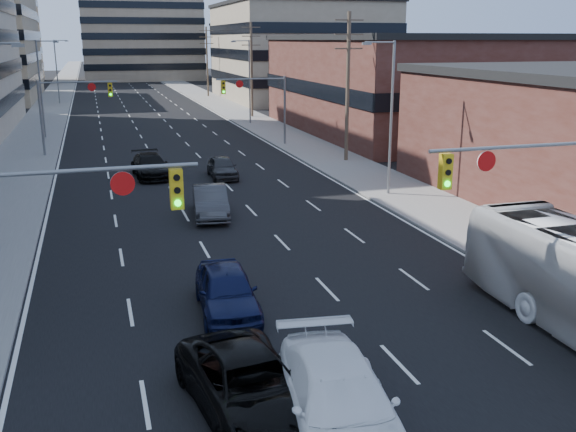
{
  "coord_description": "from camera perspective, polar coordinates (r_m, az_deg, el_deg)",
  "views": [
    {
      "loc": [
        -6.12,
        -9.04,
        9.06
      ],
      "look_at": [
        1.1,
        14.72,
        2.2
      ],
      "focal_mm": 40.0,
      "sensor_mm": 36.0,
      "label": 1
    }
  ],
  "objects": [
    {
      "name": "storefront_right_mid",
      "position": [
        66.43,
        10.31,
        11.26
      ],
      "size": [
        20.0,
        30.0,
        9.0
      ],
      "primitive_type": "cube",
      "color": "#472119",
      "rests_on": "ground"
    },
    {
      "name": "black_pickup",
      "position": [
        16.43,
        -3.42,
        -14.84
      ],
      "size": [
        3.29,
        5.89,
        1.56
      ],
      "primitive_type": "imported",
      "rotation": [
        0.0,
        0.0,
        0.13
      ],
      "color": "black",
      "rests_on": "ground"
    },
    {
      "name": "sidewalk_right",
      "position": [
        140.44,
        -9.86,
        11.55
      ],
      "size": [
        5.0,
        300.0,
        0.15
      ],
      "primitive_type": "cube",
      "color": "slate",
      "rests_on": "ground"
    },
    {
      "name": "bg_block_right",
      "position": [
        144.2,
        -1.62,
        14.22
      ],
      "size": [
        22.0,
        22.0,
        12.0
      ],
      "primitive_type": "cube",
      "color": "gray",
      "rests_on": "ground"
    },
    {
      "name": "utility_pole_midblock",
      "position": [
        77.31,
        -3.26,
        12.98
      ],
      "size": [
        2.2,
        0.28,
        11.0
      ],
      "color": "#4C3D2D",
      "rests_on": "ground"
    },
    {
      "name": "sidewalk_left",
      "position": [
        139.43,
        -19.44,
        10.89
      ],
      "size": [
        5.0,
        300.0,
        0.15
      ],
      "primitive_type": "cube",
      "color": "slate",
      "rests_on": "ground"
    },
    {
      "name": "signal_far_right",
      "position": [
        55.97,
        -2.6,
        10.55
      ],
      "size": [
        6.09,
        0.33,
        6.0
      ],
      "color": "slate",
      "rests_on": "ground"
    },
    {
      "name": "sedan_black_far",
      "position": [
        44.61,
        -12.14,
        4.39
      ],
      "size": [
        2.49,
        5.46,
        1.55
      ],
      "primitive_type": "imported",
      "rotation": [
        0.0,
        0.0,
        0.06
      ],
      "color": "black",
      "rests_on": "ground"
    },
    {
      "name": "streetlight_left_mid",
      "position": [
        64.3,
        -21.02,
        10.87
      ],
      "size": [
        2.03,
        0.22,
        9.0
      ],
      "color": "slate",
      "rests_on": "ground"
    },
    {
      "name": "streetlight_right_far",
      "position": [
        71.09,
        -3.56,
        12.18
      ],
      "size": [
        2.03,
        0.22,
        9.0
      ],
      "color": "slate",
      "rests_on": "ground"
    },
    {
      "name": "signal_near_right",
      "position": [
        22.29,
        21.15,
        2.13
      ],
      "size": [
        6.59,
        0.33,
        6.0
      ],
      "color": "slate",
      "rests_on": "ground"
    },
    {
      "name": "utility_pole_block",
      "position": [
        48.73,
        5.33,
        11.51
      ],
      "size": [
        2.2,
        0.28,
        11.0
      ],
      "color": "#4C3D2D",
      "rests_on": "ground"
    },
    {
      "name": "sedan_grey_right",
      "position": [
        43.59,
        -5.86,
        4.35
      ],
      "size": [
        1.87,
        4.35,
        1.46
      ],
      "primitive_type": "imported",
      "rotation": [
        0.0,
        0.0,
        -0.03
      ],
      "color": "#2C2C2E",
      "rests_on": "ground"
    },
    {
      "name": "office_right_far",
      "position": [
        101.93,
        0.91,
        14.28
      ],
      "size": [
        22.0,
        28.0,
        14.0
      ],
      "primitive_type": "cube",
      "color": "gray",
      "rests_on": "ground"
    },
    {
      "name": "road_surface",
      "position": [
        139.47,
        -14.63,
        11.23
      ],
      "size": [
        18.0,
        300.0,
        0.02
      ],
      "primitive_type": "cube",
      "color": "black",
      "rests_on": "ground"
    },
    {
      "name": "streetlight_right_near",
      "position": [
        38.02,
        8.97,
        9.21
      ],
      "size": [
        2.03,
        0.22,
        9.0
      ],
      "color": "slate",
      "rests_on": "ground"
    },
    {
      "name": "signal_far_left",
      "position": [
        54.27,
        -18.75,
        9.61
      ],
      "size": [
        6.09,
        0.33,
        6.0
      ],
      "color": "slate",
      "rests_on": "ground"
    },
    {
      "name": "sedan_grey_center",
      "position": [
        33.99,
        -6.92,
        1.28
      ],
      "size": [
        2.25,
        5.06,
        1.61
      ],
      "primitive_type": "imported",
      "rotation": [
        0.0,
        0.0,
        -0.11
      ],
      "color": "#353538",
      "rests_on": "ground"
    },
    {
      "name": "utility_pole_distant",
      "position": [
        106.67,
        -7.2,
        13.56
      ],
      "size": [
        2.2,
        0.28,
        11.0
      ],
      "color": "#4C3D2D",
      "rests_on": "ground"
    },
    {
      "name": "streetlight_left_far",
      "position": [
        99.21,
        -19.79,
        12.25
      ],
      "size": [
        2.03,
        0.22,
        9.0
      ],
      "color": "slate",
      "rests_on": "ground"
    },
    {
      "name": "signal_near_left",
      "position": [
        17.73,
        -20.56,
        -1.05
      ],
      "size": [
        6.59,
        0.33,
        6.0
      ],
      "color": "slate",
      "rests_on": "ground"
    },
    {
      "name": "white_van",
      "position": [
        15.57,
        4.61,
        -16.28
      ],
      "size": [
        3.23,
        6.36,
        1.77
      ],
      "primitive_type": "imported",
      "rotation": [
        0.0,
        0.0,
        -0.13
      ],
      "color": "white",
      "rests_on": "ground"
    },
    {
      "name": "sedan_blue",
      "position": [
        22.03,
        -5.47,
        -6.62
      ],
      "size": [
        2.24,
        4.88,
        1.62
      ],
      "primitive_type": "imported",
      "rotation": [
        0.0,
        0.0,
        -0.07
      ],
      "color": "#0D1235",
      "rests_on": "ground"
    }
  ]
}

